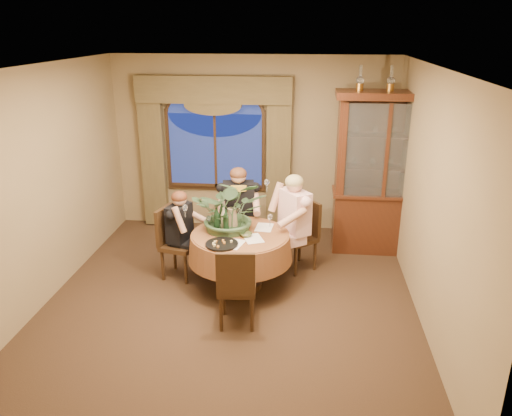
# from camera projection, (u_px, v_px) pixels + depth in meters

# --- Properties ---
(floor) EXTENTS (5.00, 5.00, 0.00)m
(floor) POSITION_uv_depth(u_px,v_px,m) (231.00, 301.00, 6.18)
(floor) COLOR black
(floor) RESTS_ON ground
(wall_back) EXTENTS (4.50, 0.00, 4.50)m
(wall_back) POSITION_uv_depth(u_px,v_px,m) (253.00, 145.00, 8.03)
(wall_back) COLOR olive
(wall_back) RESTS_ON ground
(wall_right) EXTENTS (0.00, 5.00, 5.00)m
(wall_right) POSITION_uv_depth(u_px,v_px,m) (431.00, 201.00, 5.48)
(wall_right) COLOR olive
(wall_right) RESTS_ON ground
(ceiling) EXTENTS (5.00, 5.00, 0.00)m
(ceiling) POSITION_uv_depth(u_px,v_px,m) (226.00, 67.00, 5.22)
(ceiling) COLOR white
(ceiling) RESTS_ON wall_back
(window) EXTENTS (1.62, 0.10, 1.32)m
(window) POSITION_uv_depth(u_px,v_px,m) (216.00, 151.00, 8.06)
(window) COLOR navy
(window) RESTS_ON wall_back
(arched_transom) EXTENTS (1.60, 0.06, 0.44)m
(arched_transom) POSITION_uv_depth(u_px,v_px,m) (214.00, 102.00, 7.79)
(arched_transom) COLOR navy
(arched_transom) RESTS_ON wall_back
(drapery_left) EXTENTS (0.38, 0.14, 2.32)m
(drapery_left) POSITION_uv_depth(u_px,v_px,m) (153.00, 157.00, 8.16)
(drapery_left) COLOR #4C4327
(drapery_left) RESTS_ON floor
(drapery_right) EXTENTS (0.38, 0.14, 2.32)m
(drapery_right) POSITION_uv_depth(u_px,v_px,m) (279.00, 161.00, 7.95)
(drapery_right) COLOR #4C4327
(drapery_right) RESTS_ON floor
(swag_valance) EXTENTS (2.45, 0.16, 0.42)m
(swag_valance) POSITION_uv_depth(u_px,v_px,m) (213.00, 90.00, 7.65)
(swag_valance) COLOR #4C4327
(swag_valance) RESTS_ON wall_back
(dining_table) EXTENTS (1.74, 1.74, 0.75)m
(dining_table) POSITION_uv_depth(u_px,v_px,m) (241.00, 260.00, 6.39)
(dining_table) COLOR maroon
(dining_table) RESTS_ON floor
(china_cabinet) EXTENTS (1.46, 0.57, 2.37)m
(china_cabinet) POSITION_uv_depth(u_px,v_px,m) (382.00, 174.00, 7.21)
(china_cabinet) COLOR #371B11
(china_cabinet) RESTS_ON floor
(oil_lamp_left) EXTENTS (0.11, 0.11, 0.34)m
(oil_lamp_left) POSITION_uv_depth(u_px,v_px,m) (360.00, 78.00, 6.79)
(oil_lamp_left) COLOR #A5722D
(oil_lamp_left) RESTS_ON china_cabinet
(oil_lamp_center) EXTENTS (0.11, 0.11, 0.34)m
(oil_lamp_center) POSITION_uv_depth(u_px,v_px,m) (391.00, 78.00, 6.75)
(oil_lamp_center) COLOR #A5722D
(oil_lamp_center) RESTS_ON china_cabinet
(oil_lamp_right) EXTENTS (0.11, 0.11, 0.34)m
(oil_lamp_right) POSITION_uv_depth(u_px,v_px,m) (422.00, 79.00, 6.71)
(oil_lamp_right) COLOR #A5722D
(oil_lamp_right) RESTS_ON china_cabinet
(chair_right) EXTENTS (0.59, 0.59, 0.96)m
(chair_right) POSITION_uv_depth(u_px,v_px,m) (298.00, 237.00, 6.85)
(chair_right) COLOR black
(chair_right) RESTS_ON floor
(chair_back_right) EXTENTS (0.48, 0.48, 0.96)m
(chair_back_right) POSITION_uv_depth(u_px,v_px,m) (239.00, 228.00, 7.15)
(chair_back_right) COLOR black
(chair_back_right) RESTS_ON floor
(chair_back) EXTENTS (0.50, 0.50, 0.96)m
(chair_back) POSITION_uv_depth(u_px,v_px,m) (179.00, 244.00, 6.63)
(chair_back) COLOR black
(chair_back) RESTS_ON floor
(chair_front_left) EXTENTS (0.46, 0.46, 0.96)m
(chair_front_left) POSITION_uv_depth(u_px,v_px,m) (237.00, 285.00, 5.57)
(chair_front_left) COLOR black
(chair_front_left) RESTS_ON floor
(person_pink) EXTENTS (0.67, 0.68, 1.40)m
(person_pink) POSITION_uv_depth(u_px,v_px,m) (294.00, 225.00, 6.67)
(person_pink) COLOR beige
(person_pink) RESTS_ON floor
(person_back) EXTENTS (0.50, 0.52, 1.21)m
(person_back) POSITION_uv_depth(u_px,v_px,m) (180.00, 234.00, 6.62)
(person_back) COLOR black
(person_back) RESTS_ON floor
(person_scarf) EXTENTS (0.56, 0.53, 1.38)m
(person_scarf) POSITION_uv_depth(u_px,v_px,m) (239.00, 214.00, 7.08)
(person_scarf) COLOR black
(person_scarf) RESTS_ON floor
(stoneware_vase) EXTENTS (0.15, 0.15, 0.28)m
(stoneware_vase) POSITION_uv_depth(u_px,v_px,m) (232.00, 219.00, 6.37)
(stoneware_vase) COLOR #90775A
(stoneware_vase) RESTS_ON dining_table
(centerpiece_plant) EXTENTS (0.93, 1.03, 0.81)m
(centerpiece_plant) POSITION_uv_depth(u_px,v_px,m) (231.00, 184.00, 6.20)
(centerpiece_plant) COLOR #375635
(centerpiece_plant) RESTS_ON dining_table
(olive_bowl) EXTENTS (0.15, 0.15, 0.05)m
(olive_bowl) POSITION_uv_depth(u_px,v_px,m) (246.00, 235.00, 6.17)
(olive_bowl) COLOR #4F5A30
(olive_bowl) RESTS_ON dining_table
(cheese_platter) EXTENTS (0.39, 0.39, 0.02)m
(cheese_platter) POSITION_uv_depth(u_px,v_px,m) (222.00, 244.00, 5.93)
(cheese_platter) COLOR black
(cheese_platter) RESTS_ON dining_table
(wine_bottle_0) EXTENTS (0.07, 0.07, 0.33)m
(wine_bottle_0) POSITION_uv_depth(u_px,v_px,m) (222.00, 215.00, 6.42)
(wine_bottle_0) COLOR black
(wine_bottle_0) RESTS_ON dining_table
(wine_bottle_1) EXTENTS (0.07, 0.07, 0.33)m
(wine_bottle_1) POSITION_uv_depth(u_px,v_px,m) (226.00, 222.00, 6.18)
(wine_bottle_1) COLOR black
(wine_bottle_1) RESTS_ON dining_table
(wine_bottle_2) EXTENTS (0.07, 0.07, 0.33)m
(wine_bottle_2) POSITION_uv_depth(u_px,v_px,m) (224.00, 220.00, 6.24)
(wine_bottle_2) COLOR tan
(wine_bottle_2) RESTS_ON dining_table
(wine_bottle_3) EXTENTS (0.07, 0.07, 0.33)m
(wine_bottle_3) POSITION_uv_depth(u_px,v_px,m) (217.00, 220.00, 6.25)
(wine_bottle_3) COLOR black
(wine_bottle_3) RESTS_ON dining_table
(tasting_paper_0) EXTENTS (0.31, 0.36, 0.00)m
(tasting_paper_0) POSITION_uv_depth(u_px,v_px,m) (253.00, 239.00, 6.11)
(tasting_paper_0) COLOR white
(tasting_paper_0) RESTS_ON dining_table
(tasting_paper_1) EXTENTS (0.23, 0.32, 0.00)m
(tasting_paper_1) POSITION_uv_depth(u_px,v_px,m) (264.00, 227.00, 6.45)
(tasting_paper_1) COLOR white
(tasting_paper_1) RESTS_ON dining_table
(tasting_paper_2) EXTENTS (0.28, 0.34, 0.00)m
(tasting_paper_2) POSITION_uv_depth(u_px,v_px,m) (234.00, 244.00, 5.96)
(tasting_paper_2) COLOR white
(tasting_paper_2) RESTS_ON dining_table
(wine_glass_person_pink) EXTENTS (0.07, 0.07, 0.18)m
(wine_glass_person_pink) POSITION_uv_depth(u_px,v_px,m) (270.00, 220.00, 6.44)
(wine_glass_person_pink) COLOR silver
(wine_glass_person_pink) RESTS_ON dining_table
(wine_glass_person_back) EXTENTS (0.07, 0.07, 0.18)m
(wine_glass_person_back) POSITION_uv_depth(u_px,v_px,m) (209.00, 222.00, 6.39)
(wine_glass_person_back) COLOR silver
(wine_glass_person_back) RESTS_ON dining_table
(wine_glass_person_scarf) EXTENTS (0.07, 0.07, 0.18)m
(wine_glass_person_scarf) POSITION_uv_depth(u_px,v_px,m) (239.00, 214.00, 6.64)
(wine_glass_person_scarf) COLOR silver
(wine_glass_person_scarf) RESTS_ON dining_table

